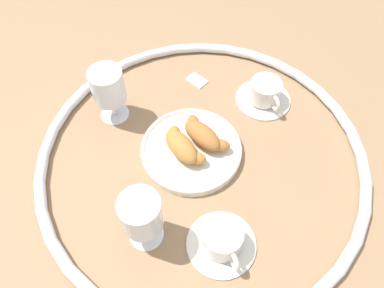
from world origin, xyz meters
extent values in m
plane|color=#997551|center=(0.00, 0.00, 0.00)|extent=(2.20, 2.20, 0.00)
torus|color=silver|center=(0.00, 0.00, 0.01)|extent=(0.73, 0.73, 0.02)
cylinder|color=silver|center=(-0.03, 0.00, 0.01)|extent=(0.23, 0.23, 0.02)
torus|color=silver|center=(-0.03, 0.00, 0.02)|extent=(0.23, 0.23, 0.01)
ellipsoid|color=#BC7A38|center=(-0.04, -0.02, 0.04)|extent=(0.11, 0.08, 0.04)
ellipsoid|color=#BC7A38|center=(0.00, -0.02, 0.03)|extent=(0.05, 0.04, 0.03)
ellipsoid|color=#BC7A38|center=(-0.08, 0.00, 0.03)|extent=(0.05, 0.05, 0.03)
ellipsoid|color=#AD6B33|center=(-0.02, 0.03, 0.04)|extent=(0.11, 0.07, 0.04)
ellipsoid|color=#AD6B33|center=(0.03, 0.03, 0.03)|extent=(0.05, 0.04, 0.03)
ellipsoid|color=#AD6B33|center=(-0.06, 0.05, 0.03)|extent=(0.05, 0.05, 0.03)
cylinder|color=silver|center=(0.03, 0.23, 0.00)|extent=(0.14, 0.14, 0.01)
cylinder|color=silver|center=(0.03, 0.23, 0.03)|extent=(0.08, 0.08, 0.05)
cylinder|color=#937A60|center=(0.03, 0.23, 0.06)|extent=(0.07, 0.07, 0.01)
torus|color=silver|center=(0.07, 0.21, 0.04)|extent=(0.04, 0.03, 0.04)
cylinder|color=silver|center=(0.14, -0.14, 0.00)|extent=(0.14, 0.14, 0.01)
cylinder|color=silver|center=(0.14, -0.14, 0.03)|extent=(0.08, 0.08, 0.05)
cylinder|color=#937A60|center=(0.14, -0.14, 0.06)|extent=(0.07, 0.07, 0.01)
torus|color=silver|center=(0.18, -0.17, 0.04)|extent=(0.04, 0.03, 0.04)
cylinder|color=white|center=(-0.25, -0.01, 0.00)|extent=(0.07, 0.07, 0.01)
cylinder|color=white|center=(-0.25, -0.01, 0.03)|extent=(0.01, 0.01, 0.05)
cylinder|color=white|center=(-0.25, -0.01, 0.10)|extent=(0.08, 0.08, 0.08)
cylinder|color=#E0CC4C|center=(-0.25, -0.01, 0.09)|extent=(0.07, 0.07, 0.05)
cylinder|color=white|center=(0.01, -0.21, 0.00)|extent=(0.07, 0.07, 0.01)
cylinder|color=white|center=(0.01, -0.21, 0.03)|extent=(0.01, 0.01, 0.05)
cylinder|color=white|center=(0.01, -0.21, 0.10)|extent=(0.08, 0.08, 0.08)
cylinder|color=yellow|center=(0.01, -0.21, 0.09)|extent=(0.07, 0.07, 0.07)
cube|color=white|center=(-0.14, 0.19, 0.00)|extent=(0.05, 0.04, 0.01)
camera|label=1|loc=(0.23, -0.38, 0.71)|focal=34.75mm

